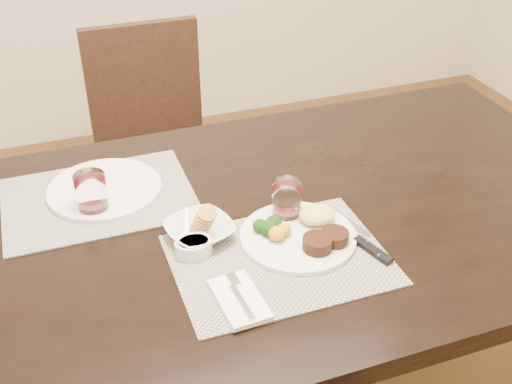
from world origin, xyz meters
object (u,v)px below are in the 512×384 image
object	(u,v)px
steak_knife	(366,243)
chair_far	(154,137)
wine_glass_near	(287,202)
far_plate	(105,189)
dinner_plate	(304,233)
cracker_bowl	(199,230)

from	to	relation	value
steak_knife	chair_far	bearing A→B (deg)	86.02
chair_far	steak_knife	size ratio (longest dim) A/B	3.66
wine_glass_near	far_plate	xyz separation A→B (m)	(-0.39, 0.26, -0.04)
dinner_plate	steak_knife	xyz separation A→B (m)	(0.12, -0.07, -0.01)
chair_far	wine_glass_near	bearing A→B (deg)	-82.27
steak_knife	wine_glass_near	size ratio (longest dim) A/B	2.56
steak_knife	wine_glass_near	world-z (taller)	wine_glass_near
far_plate	cracker_bowl	bearing A→B (deg)	-56.90
far_plate	wine_glass_near	bearing A→B (deg)	-33.79
wine_glass_near	chair_far	bearing A→B (deg)	97.73
cracker_bowl	dinner_plate	bearing A→B (deg)	-20.69
far_plate	chair_far	bearing A→B (deg)	69.85
dinner_plate	steak_knife	distance (m)	0.14
wine_glass_near	far_plate	bearing A→B (deg)	146.21
cracker_bowl	far_plate	world-z (taller)	cracker_bowl
steak_knife	far_plate	size ratio (longest dim) A/B	0.86
far_plate	dinner_plate	bearing A→B (deg)	-41.57
chair_far	dinner_plate	distance (m)	1.09
far_plate	steak_knife	bearing A→B (deg)	-39.17
wine_glass_near	far_plate	distance (m)	0.47
cracker_bowl	chair_far	bearing A→B (deg)	85.03
cracker_bowl	far_plate	bearing A→B (deg)	123.10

